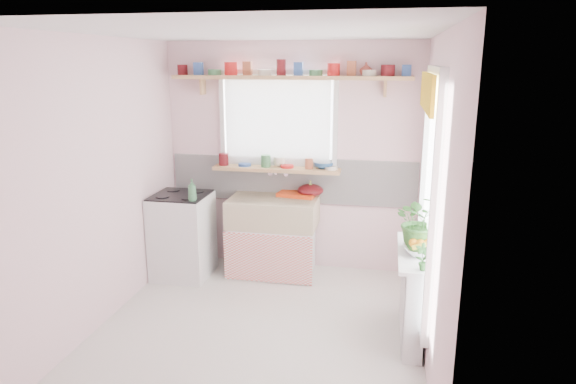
# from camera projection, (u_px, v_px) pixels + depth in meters

# --- Properties ---
(room) EXTENTS (3.20, 3.20, 3.20)m
(room) POSITION_uv_depth(u_px,v_px,m) (346.00, 162.00, 4.81)
(room) COLOR silver
(room) RESTS_ON ground
(sink_unit) EXTENTS (0.95, 0.65, 1.11)m
(sink_unit) POSITION_uv_depth(u_px,v_px,m) (273.00, 236.00, 5.60)
(sink_unit) COLOR white
(sink_unit) RESTS_ON ground
(cooker) EXTENTS (0.58, 0.58, 0.93)m
(cooker) POSITION_uv_depth(u_px,v_px,m) (183.00, 235.00, 5.54)
(cooker) COLOR white
(cooker) RESTS_ON ground
(radiator_ledge) EXTENTS (0.22, 0.95, 0.78)m
(radiator_ledge) POSITION_uv_depth(u_px,v_px,m) (412.00, 293.00, 4.30)
(radiator_ledge) COLOR white
(radiator_ledge) RESTS_ON ground
(windowsill) EXTENTS (1.40, 0.22, 0.04)m
(windowsill) POSITION_uv_depth(u_px,v_px,m) (276.00, 169.00, 5.61)
(windowsill) COLOR tan
(windowsill) RESTS_ON room
(pine_shelf) EXTENTS (2.52, 0.24, 0.04)m
(pine_shelf) POSITION_uv_depth(u_px,v_px,m) (290.00, 78.00, 5.32)
(pine_shelf) COLOR tan
(pine_shelf) RESTS_ON room
(shelf_crockery) EXTENTS (2.47, 0.11, 0.12)m
(shelf_crockery) POSITION_uv_depth(u_px,v_px,m) (290.00, 70.00, 5.31)
(shelf_crockery) COLOR #590F14
(shelf_crockery) RESTS_ON pine_shelf
(sill_crockery) EXTENTS (1.35, 0.11, 0.12)m
(sill_crockery) POSITION_uv_depth(u_px,v_px,m) (272.00, 162.00, 5.60)
(sill_crockery) COLOR #590F14
(sill_crockery) RESTS_ON windowsill
(dish_tray) EXTENTS (0.45, 0.36, 0.04)m
(dish_tray) POSITION_uv_depth(u_px,v_px,m) (298.00, 194.00, 5.65)
(dish_tray) COLOR #EA4414
(dish_tray) RESTS_ON sink_unit
(colander) EXTENTS (0.29, 0.29, 0.13)m
(colander) POSITION_uv_depth(u_px,v_px,m) (310.00, 190.00, 5.61)
(colander) COLOR #560E13
(colander) RESTS_ON sink_unit
(jade_plant) EXTENTS (0.50, 0.46, 0.48)m
(jade_plant) POSITION_uv_depth(u_px,v_px,m) (421.00, 221.00, 4.21)
(jade_plant) COLOR #34692A
(jade_plant) RESTS_ON radiator_ledge
(fruit_bowl) EXTENTS (0.31, 0.31, 0.07)m
(fruit_bowl) POSITION_uv_depth(u_px,v_px,m) (420.00, 251.00, 4.13)
(fruit_bowl) COLOR silver
(fruit_bowl) RESTS_ON radiator_ledge
(herb_pot) EXTENTS (0.11, 0.08, 0.21)m
(herb_pot) POSITION_uv_depth(u_px,v_px,m) (423.00, 257.00, 3.80)
(herb_pot) COLOR #2E6829
(herb_pot) RESTS_ON radiator_ledge
(soap_bottle_sink) EXTENTS (0.10, 0.10, 0.17)m
(soap_bottle_sink) POSITION_uv_depth(u_px,v_px,m) (310.00, 188.00, 5.60)
(soap_bottle_sink) COLOR #BACC5A
(soap_bottle_sink) RESTS_ON sink_unit
(sill_cup) EXTENTS (0.16, 0.16, 0.10)m
(sill_cup) POSITION_uv_depth(u_px,v_px,m) (280.00, 162.00, 5.64)
(sill_cup) COLOR silver
(sill_cup) RESTS_ON windowsill
(sill_bowl) EXTENTS (0.21, 0.21, 0.07)m
(sill_bowl) POSITION_uv_depth(u_px,v_px,m) (324.00, 165.00, 5.55)
(sill_bowl) COLOR #2E5B95
(sill_bowl) RESTS_ON windowsill
(shelf_vase) EXTENTS (0.16, 0.16, 0.13)m
(shelf_vase) POSITION_uv_depth(u_px,v_px,m) (366.00, 69.00, 5.21)
(shelf_vase) COLOR #A53F32
(shelf_vase) RESTS_ON pine_shelf
(cooker_bottle) EXTENTS (0.10, 0.10, 0.22)m
(cooker_bottle) POSITION_uv_depth(u_px,v_px,m) (192.00, 190.00, 5.16)
(cooker_bottle) COLOR #3D7B4D
(cooker_bottle) RESTS_ON cooker
(fruit) EXTENTS (0.20, 0.14, 0.10)m
(fruit) POSITION_uv_depth(u_px,v_px,m) (421.00, 244.00, 4.12)
(fruit) COLOR orange
(fruit) RESTS_ON fruit_bowl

